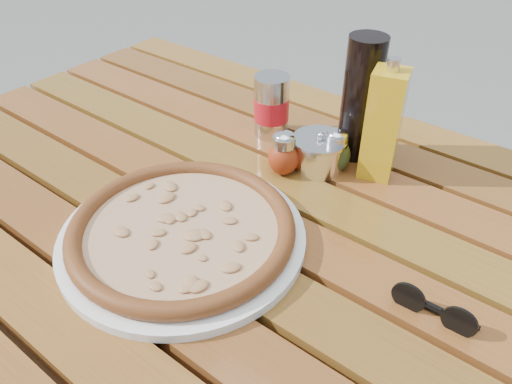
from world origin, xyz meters
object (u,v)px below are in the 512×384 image
Objects in this scene: pepper_shaker at (284,154)px; dark_bottle at (361,99)px; soda_can at (271,107)px; olive_oil_cruet at (383,125)px; sunglasses at (434,309)px; parmesan_tin at (319,153)px; oregano_shaker at (335,151)px; plate at (183,237)px; table at (249,248)px; pizza at (182,229)px.

dark_bottle is (0.07, 0.13, 0.07)m from pepper_shaker.
pepper_shaker is at bearing -44.30° from soda_can.
sunglasses is at bearing -50.15° from olive_oil_cruet.
parmesan_tin is at bearing 52.21° from pepper_shaker.
dark_bottle reaches higher than sunglasses.
olive_oil_cruet is 1.92× the size of parmesan_tin.
parmesan_tin is at bearing -159.31° from oregano_shaker.
plate is 0.37m from olive_oil_cruet.
pepper_shaker is at bearing -137.18° from oregano_shaker.
olive_oil_cruet reaches higher than sunglasses.
pepper_shaker is (0.01, 0.23, 0.03)m from plate.
table is 0.32m from dark_bottle.
olive_oil_cruet is at bearing 66.79° from pizza.
pizza is at bearing 146.31° from plate.
table is 17.07× the size of pepper_shaker.
oregano_shaker is at bearing 77.13° from table.
soda_can reaches higher than oregano_shaker.
oregano_shaker is (0.04, 0.19, 0.11)m from table.
olive_oil_cruet is (0.06, -0.03, -0.01)m from dark_bottle.
table is at bearing 174.98° from sunglasses.
pepper_shaker reaches higher than pizza.
oregano_shaker is (0.08, 0.30, 0.03)m from plate.
pepper_shaker is 0.16m from dark_bottle.
olive_oil_cruet is (0.11, 0.22, 0.17)m from table.
pizza is 3.15× the size of soda_can.
plate is 3.30× the size of parmesan_tin.
soda_can is (-0.10, 0.09, 0.02)m from pepper_shaker.
dark_bottle reaches higher than plate.
plate is 3.27× the size of sunglasses.
pepper_shaker reaches higher than parmesan_tin.
pepper_shaker is 0.68× the size of soda_can.
dark_bottle is at bearing 132.12° from sunglasses.
oregano_shaker is 0.03m from parmesan_tin.
pizza is 3.46× the size of parmesan_tin.
pizza is 3.44× the size of sunglasses.
olive_oil_cruet reaches higher than oregano_shaker.
olive_oil_cruet is at bearing 36.82° from pepper_shaker.
soda_can is at bearing -179.47° from olive_oil_cruet.
plate is 0.31m from oregano_shaker.
pepper_shaker is at bearing 86.75° from pizza.
olive_oil_cruet is at bearing -29.38° from dark_bottle.
dark_bottle is at bearing 12.67° from soda_can.
parmesan_tin is (0.04, 0.05, -0.01)m from pepper_shaker.
table is 0.22m from oregano_shaker.
oregano_shaker reaches higher than parmesan_tin.
table is at bearing -115.40° from olive_oil_cruet.
sunglasses is (0.31, -0.02, 0.09)m from table.
table is 3.70× the size of pizza.
plate is 4.39× the size of pepper_shaker.
pepper_shaker is at bearing -117.10° from dark_bottle.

